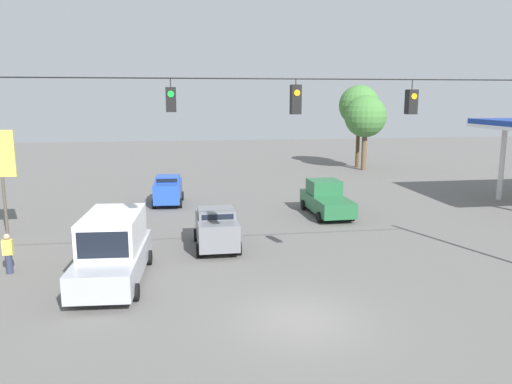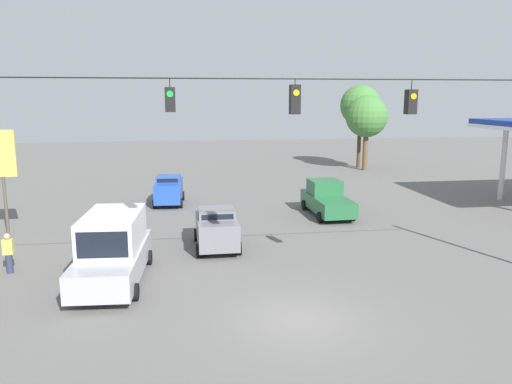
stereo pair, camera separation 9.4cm
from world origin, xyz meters
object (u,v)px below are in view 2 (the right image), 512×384
Objects in this scene: sedan_blue_withflow_far at (169,190)px; traffic_cone_fifth at (121,218)px; pedestrian at (8,253)px; traffic_cone_fourth at (116,230)px; pickup_truck_green_oncoming_far at (327,199)px; traffic_cone_third at (105,243)px; overhead_signal_span at (295,159)px; traffic_cone_nearest at (89,278)px; tree_horizon_left at (367,117)px; sedan_grey_withflow_mid at (216,228)px; traffic_cone_second at (99,258)px; box_truck_silver_parked_shoulder at (113,248)px; tree_horizon_right at (360,106)px.

sedan_blue_withflow_far reaches higher than traffic_cone_fifth.
traffic_cone_fourth is at bearing -125.70° from pedestrian.
traffic_cone_third is at bearing 23.70° from pickup_truck_green_oncoming_far.
pickup_truck_green_oncoming_far is (-5.17, -13.38, -4.24)m from overhead_signal_span.
traffic_cone_nearest is 36.36m from tree_horizon_left.
sedan_blue_withflow_far is at bearing -105.74° from traffic_cone_third.
traffic_cone_nearest is at bearing 89.53° from traffic_cone_fifth.
tree_horizon_left is at bearing -132.83° from traffic_cone_third.
pickup_truck_green_oncoming_far reaches higher than sedan_grey_withflow_mid.
sedan_grey_withflow_mid is 2.40× the size of pedestrian.
traffic_cone_second is 7.52m from traffic_cone_fifth.
box_truck_silver_parked_shoulder reaches higher than traffic_cone_third.
tree_horizon_right reaches higher than overhead_signal_span.
sedan_blue_withflow_far is at bearing -75.53° from overhead_signal_span.
pickup_truck_green_oncoming_far is 10.83m from sedan_blue_withflow_far.
overhead_signal_span is at bearing 66.52° from tree_horizon_right.
traffic_cone_second is at bearing 51.95° from tree_horizon_right.
pickup_truck_green_oncoming_far is at bearing 65.01° from tree_horizon_right.
traffic_cone_second is at bearing -89.55° from traffic_cone_nearest.
sedan_grey_withflow_mid is 5.90m from traffic_cone_fourth.
tree_horizon_left is at bearing -133.93° from pedestrian.
sedan_blue_withflow_far is 0.63× the size of box_truck_silver_parked_shoulder.
pickup_truck_green_oncoming_far is 7.71× the size of traffic_cone_third.
tree_horizon_right is (-21.97, -30.55, 6.02)m from traffic_cone_nearest.
traffic_cone_nearest is at bearing 79.57° from sedan_blue_withflow_far.
tree_horizon_right reaches higher than box_truck_silver_parked_shoulder.
pickup_truck_green_oncoming_far is 0.85× the size of box_truck_silver_parked_shoulder.
traffic_cone_nearest is 1.00× the size of traffic_cone_third.
traffic_cone_fifth is 8.70m from pedestrian.
pedestrian is at bearing 5.70° from traffic_cone_second.
traffic_cone_third and traffic_cone_fifth have the same top height.
box_truck_silver_parked_shoulder is at bearing 94.78° from traffic_cone_fifth.
pickup_truck_green_oncoming_far reaches higher than traffic_cone_fourth.
traffic_cone_fourth is at bearing 14.04° from pickup_truck_green_oncoming_far.
pickup_truck_green_oncoming_far is 18.13m from pedestrian.
tree_horizon_right reaches higher than traffic_cone_third.
overhead_signal_span is 36.62m from tree_horizon_right.
tree_horizon_right is at bearing -133.15° from traffic_cone_fourth.
tree_horizon_left is (-9.37, -18.21, 4.35)m from pickup_truck_green_oncoming_far.
traffic_cone_nearest is 9.97m from traffic_cone_fifth.
overhead_signal_span is 5.83× the size of sedan_grey_withflow_mid.
traffic_cone_nearest is 1.00× the size of traffic_cone_fourth.
sedan_grey_withflow_mid is 7.63m from traffic_cone_fifth.
tree_horizon_right is (-21.85, -23.30, 6.02)m from traffic_cone_fourth.
tree_horizon_left is (-21.93, -28.57, 4.98)m from traffic_cone_nearest.
tree_horizon_right reaches higher than sedan_grey_withflow_mid.
tree_horizon_right is at bearing -140.94° from sedan_blue_withflow_far.
pickup_truck_green_oncoming_far is 15.27m from box_truck_silver_parked_shoulder.
traffic_cone_second is (12.58, 7.91, -0.63)m from pickup_truck_green_oncoming_far.
overhead_signal_span reaches higher than sedan_grey_withflow_mid.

